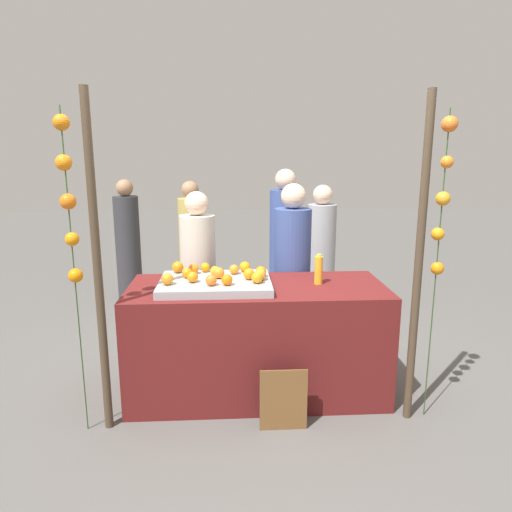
# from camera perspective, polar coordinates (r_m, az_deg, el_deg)

# --- Properties ---
(ground_plane) EXTENTS (24.00, 24.00, 0.00)m
(ground_plane) POSITION_cam_1_polar(r_m,az_deg,el_deg) (3.89, 0.13, -16.19)
(ground_plane) COLOR #565451
(stall_counter) EXTENTS (1.97, 0.80, 0.88)m
(stall_counter) POSITION_cam_1_polar(r_m,az_deg,el_deg) (3.70, 0.14, -10.22)
(stall_counter) COLOR #5B1919
(stall_counter) RESTS_ON ground_plane
(orange_tray) EXTENTS (0.83, 0.60, 0.06)m
(orange_tray) POSITION_cam_1_polar(r_m,az_deg,el_deg) (3.51, -5.04, -3.41)
(orange_tray) COLOR #9EA0A5
(orange_tray) RESTS_ON stall_counter
(orange_0) EXTENTS (0.08, 0.08, 0.08)m
(orange_0) POSITION_cam_1_polar(r_m,az_deg,el_deg) (3.44, -7.82, -2.59)
(orange_0) COLOR orange
(orange_0) RESTS_ON orange_tray
(orange_1) EXTENTS (0.08, 0.08, 0.08)m
(orange_1) POSITION_cam_1_polar(r_m,az_deg,el_deg) (3.68, -7.71, -1.58)
(orange_1) COLOR orange
(orange_1) RESTS_ON orange_tray
(orange_2) EXTENTS (0.08, 0.08, 0.08)m
(orange_2) POSITION_cam_1_polar(r_m,az_deg,el_deg) (3.34, -5.54, -2.98)
(orange_2) COLOR orange
(orange_2) RESTS_ON orange_tray
(orange_3) EXTENTS (0.09, 0.09, 0.09)m
(orange_3) POSITION_cam_1_polar(r_m,az_deg,el_deg) (3.49, -0.88, -2.22)
(orange_3) COLOR orange
(orange_3) RESTS_ON orange_tray
(orange_4) EXTENTS (0.08, 0.08, 0.08)m
(orange_4) POSITION_cam_1_polar(r_m,az_deg,el_deg) (3.71, -1.37, -1.35)
(orange_4) COLOR orange
(orange_4) RESTS_ON orange_tray
(orange_5) EXTENTS (0.09, 0.09, 0.09)m
(orange_5) POSITION_cam_1_polar(r_m,az_deg,el_deg) (3.47, 0.54, -2.29)
(orange_5) COLOR orange
(orange_5) RESTS_ON orange_tray
(orange_6) EXTENTS (0.09, 0.09, 0.09)m
(orange_6) POSITION_cam_1_polar(r_m,az_deg,el_deg) (3.53, -4.59, -2.09)
(orange_6) COLOR orange
(orange_6) RESTS_ON orange_tray
(orange_7) EXTENTS (0.09, 0.09, 0.09)m
(orange_7) POSITION_cam_1_polar(r_m,az_deg,el_deg) (3.74, -9.60, -1.37)
(orange_7) COLOR orange
(orange_7) RESTS_ON orange_tray
(orange_8) EXTENTS (0.08, 0.08, 0.08)m
(orange_8) POSITION_cam_1_polar(r_m,az_deg,el_deg) (3.39, 0.13, -2.69)
(orange_8) COLOR orange
(orange_8) RESTS_ON orange_tray
(orange_9) EXTENTS (0.09, 0.09, 0.09)m
(orange_9) POSITION_cam_1_polar(r_m,az_deg,el_deg) (3.41, -10.85, -2.81)
(orange_9) COLOR orange
(orange_9) RESTS_ON orange_tray
(orange_10) EXTENTS (0.08, 0.08, 0.08)m
(orange_10) POSITION_cam_1_polar(r_m,az_deg,el_deg) (3.57, -8.47, -2.09)
(orange_10) COLOR orange
(orange_10) RESTS_ON orange_tray
(orange_11) EXTENTS (0.07, 0.07, 0.07)m
(orange_11) POSITION_cam_1_polar(r_m,az_deg,el_deg) (3.73, -6.27, -1.40)
(orange_11) COLOR orange
(orange_11) RESTS_ON orange_tray
(orange_12) EXTENTS (0.08, 0.08, 0.08)m
(orange_12) POSITION_cam_1_polar(r_m,az_deg,el_deg) (3.55, 0.60, -1.95)
(orange_12) COLOR orange
(orange_12) RESTS_ON orange_tray
(orange_13) EXTENTS (0.07, 0.07, 0.07)m
(orange_13) POSITION_cam_1_polar(r_m,az_deg,el_deg) (3.61, -5.07, -1.84)
(orange_13) COLOR orange
(orange_13) RESTS_ON orange_tray
(orange_14) EXTENTS (0.07, 0.07, 0.07)m
(orange_14) POSITION_cam_1_polar(r_m,az_deg,el_deg) (3.65, -2.72, -1.66)
(orange_14) COLOR orange
(orange_14) RESTS_ON orange_tray
(orange_15) EXTENTS (0.08, 0.08, 0.08)m
(orange_15) POSITION_cam_1_polar(r_m,az_deg,el_deg) (3.34, -3.59, -2.95)
(orange_15) COLOR orange
(orange_15) RESTS_ON orange_tray
(juice_bottle) EXTENTS (0.06, 0.06, 0.24)m
(juice_bottle) POSITION_cam_1_polar(r_m,az_deg,el_deg) (3.61, 7.71, -1.70)
(juice_bottle) COLOR gold
(juice_bottle) RESTS_ON stall_counter
(chalkboard_sign) EXTENTS (0.33, 0.03, 0.46)m
(chalkboard_sign) POSITION_cam_1_polar(r_m,az_deg,el_deg) (3.32, 3.39, -17.31)
(chalkboard_sign) COLOR brown
(chalkboard_sign) RESTS_ON ground_plane
(vendor_left) EXTENTS (0.31, 0.31, 1.55)m
(vendor_left) POSITION_cam_1_polar(r_m,az_deg,el_deg) (4.19, -7.06, -3.43)
(vendor_left) COLOR beige
(vendor_left) RESTS_ON ground_plane
(vendor_right) EXTENTS (0.32, 0.32, 1.62)m
(vendor_right) POSITION_cam_1_polar(r_m,az_deg,el_deg) (4.17, 4.45, -3.00)
(vendor_right) COLOR #384C8C
(vendor_right) RESTS_ON ground_plane
(crowd_person_0) EXTENTS (0.31, 0.31, 1.54)m
(crowd_person_0) POSITION_cam_1_polar(r_m,az_deg,el_deg) (5.12, 7.97, -0.57)
(crowd_person_0) COLOR #99999E
(crowd_person_0) RESTS_ON ground_plane
(crowd_person_1) EXTENTS (0.31, 0.31, 1.55)m
(crowd_person_1) POSITION_cam_1_polar(r_m,az_deg,el_deg) (6.12, -15.47, 1.31)
(crowd_person_1) COLOR #333338
(crowd_person_1) RESTS_ON ground_plane
(crowd_person_2) EXTENTS (0.34, 0.34, 1.70)m
(crowd_person_2) POSITION_cam_1_polar(r_m,az_deg,el_deg) (5.26, 3.52, 0.73)
(crowd_person_2) COLOR #384C8C
(crowd_person_2) RESTS_ON ground_plane
(crowd_person_3) EXTENTS (0.31, 0.31, 1.54)m
(crowd_person_3) POSITION_cam_1_polar(r_m,az_deg,el_deg) (5.76, -7.90, 0.92)
(crowd_person_3) COLOR tan
(crowd_person_3) RESTS_ON ground_plane
(canopy_post_left) EXTENTS (0.06, 0.06, 2.27)m
(canopy_post_left) POSITION_cam_1_polar(r_m,az_deg,el_deg) (3.17, -18.91, -1.58)
(canopy_post_left) COLOR #473828
(canopy_post_left) RESTS_ON ground_plane
(canopy_post_right) EXTENTS (0.06, 0.06, 2.27)m
(canopy_post_right) POSITION_cam_1_polar(r_m,az_deg,el_deg) (3.30, 19.37, -1.05)
(canopy_post_right) COLOR #473828
(canopy_post_right) RESTS_ON ground_plane
(garland_strand_left) EXTENTS (0.11, 0.12, 2.15)m
(garland_strand_left) POSITION_cam_1_polar(r_m,az_deg,el_deg) (3.11, -22.15, 6.70)
(garland_strand_left) COLOR #2D4C23
(garland_strand_left) RESTS_ON ground_plane
(garland_strand_right) EXTENTS (0.11, 0.10, 2.15)m
(garland_strand_right) POSITION_cam_1_polar(r_m,az_deg,el_deg) (3.30, 22.04, 7.04)
(garland_strand_right) COLOR #2D4C23
(garland_strand_right) RESTS_ON ground_plane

